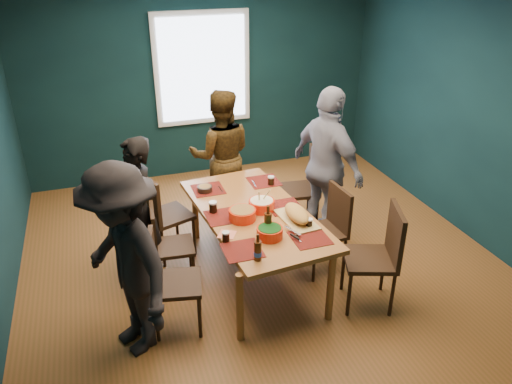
# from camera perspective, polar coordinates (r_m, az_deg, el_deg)

# --- Properties ---
(room) EXTENTS (5.01, 5.01, 2.71)m
(room) POSITION_cam_1_polar(r_m,az_deg,el_deg) (5.18, -0.55, 6.88)
(room) COLOR brown
(room) RESTS_ON ground
(dining_table) EXTENTS (1.14, 2.01, 0.73)m
(dining_table) POSITION_cam_1_polar(r_m,az_deg,el_deg) (4.97, -0.17, -2.96)
(dining_table) COLOR #A86B32
(dining_table) RESTS_ON floor
(chair_left_far) EXTENTS (0.56, 0.56, 0.98)m
(chair_left_far) POSITION_cam_1_polar(r_m,az_deg,el_deg) (5.40, -10.92, -2.05)
(chair_left_far) COLOR black
(chair_left_far) RESTS_ON floor
(chair_left_mid) EXTENTS (0.42, 0.42, 0.86)m
(chair_left_mid) POSITION_cam_1_polar(r_m,az_deg,el_deg) (4.99, -10.38, -5.47)
(chair_left_mid) COLOR black
(chair_left_mid) RESTS_ON floor
(chair_left_near) EXTENTS (0.50, 0.50, 0.94)m
(chair_left_near) POSITION_cam_1_polar(r_m,az_deg,el_deg) (4.42, -10.32, -9.41)
(chair_left_near) COLOR black
(chair_left_near) RESTS_ON floor
(chair_right_far) EXTENTS (0.50, 0.50, 0.98)m
(chair_right_far) POSITION_cam_1_polar(r_m,az_deg,el_deg) (5.95, 5.75, 1.11)
(chair_right_far) COLOR black
(chair_right_far) RESTS_ON floor
(chair_right_mid) EXTENTS (0.44, 0.44, 0.92)m
(chair_right_mid) POSITION_cam_1_polar(r_m,az_deg,el_deg) (5.19, 8.46, -3.55)
(chair_right_mid) COLOR black
(chair_right_mid) RESTS_ON floor
(chair_right_near) EXTENTS (0.58, 0.58, 1.01)m
(chair_right_near) POSITION_cam_1_polar(r_m,az_deg,el_deg) (4.74, 14.10, -6.49)
(chair_right_near) COLOR black
(chair_right_near) RESTS_ON floor
(person_far_left) EXTENTS (0.41, 0.59, 1.53)m
(person_far_left) POSITION_cam_1_polar(r_m,az_deg,el_deg) (5.00, -13.21, -2.26)
(person_far_left) COLOR black
(person_far_left) RESTS_ON floor
(person_back) EXTENTS (0.90, 0.77, 1.62)m
(person_back) POSITION_cam_1_polar(r_m,az_deg,el_deg) (6.07, -4.00, 4.18)
(person_back) COLOR black
(person_back) RESTS_ON floor
(person_right) EXTENTS (0.71, 1.13, 1.80)m
(person_right) POSITION_cam_1_polar(r_m,az_deg,el_deg) (5.57, 8.16, 2.85)
(person_right) COLOR silver
(person_right) RESTS_ON floor
(person_near_left) EXTENTS (1.01, 1.25, 1.69)m
(person_near_left) POSITION_cam_1_polar(r_m,az_deg,el_deg) (4.13, -14.78, -7.77)
(person_near_left) COLOR black
(person_near_left) RESTS_ON floor
(bowl_salad) EXTENTS (0.26, 0.26, 0.11)m
(bowl_salad) POSITION_cam_1_polar(r_m,az_deg,el_deg) (4.78, -1.56, -2.54)
(bowl_salad) COLOR red
(bowl_salad) RESTS_ON dining_table
(bowl_dumpling) EXTENTS (0.26, 0.26, 0.24)m
(bowl_dumpling) POSITION_cam_1_polar(r_m,az_deg,el_deg) (4.95, 0.65, -1.43)
(bowl_dumpling) COLOR red
(bowl_dumpling) RESTS_ON dining_table
(bowl_herbs) EXTENTS (0.24, 0.24, 0.10)m
(bowl_herbs) POSITION_cam_1_polar(r_m,az_deg,el_deg) (4.49, 1.57, -4.61)
(bowl_herbs) COLOR red
(bowl_herbs) RESTS_ON dining_table
(cutting_board) EXTENTS (0.33, 0.64, 0.14)m
(cutting_board) POSITION_cam_1_polar(r_m,az_deg,el_deg) (4.77, 4.67, -2.62)
(cutting_board) COLOR tan
(cutting_board) RESTS_ON dining_table
(small_bowl) EXTENTS (0.16, 0.16, 0.07)m
(small_bowl) POSITION_cam_1_polar(r_m,az_deg,el_deg) (5.34, -5.87, 0.39)
(small_bowl) COLOR black
(small_bowl) RESTS_ON dining_table
(beer_bottle_a) EXTENTS (0.07, 0.07, 0.25)m
(beer_bottle_a) POSITION_cam_1_polar(r_m,az_deg,el_deg) (4.17, 0.20, -6.72)
(beer_bottle_a) COLOR #411F0B
(beer_bottle_a) RESTS_ON dining_table
(beer_bottle_b) EXTENTS (0.07, 0.07, 0.27)m
(beer_bottle_b) POSITION_cam_1_polar(r_m,az_deg,el_deg) (4.55, 1.38, -3.45)
(beer_bottle_b) COLOR #411F0B
(beer_bottle_b) RESTS_ON dining_table
(cola_glass_a) EXTENTS (0.07, 0.07, 0.10)m
(cola_glass_a) POSITION_cam_1_polar(r_m,az_deg,el_deg) (4.44, -3.47, -5.07)
(cola_glass_a) COLOR black
(cola_glass_a) RESTS_ON dining_table
(cola_glass_b) EXTENTS (0.06, 0.06, 0.09)m
(cola_glass_b) POSITION_cam_1_polar(r_m,az_deg,el_deg) (4.68, 6.09, -3.50)
(cola_glass_b) COLOR black
(cola_glass_b) RESTS_ON dining_table
(cola_glass_c) EXTENTS (0.07, 0.07, 0.10)m
(cola_glass_c) POSITION_cam_1_polar(r_m,az_deg,el_deg) (5.46, 1.72, 1.36)
(cola_glass_c) COLOR black
(cola_glass_c) RESTS_ON dining_table
(cola_glass_d) EXTENTS (0.08, 0.08, 0.12)m
(cola_glass_d) POSITION_cam_1_polar(r_m,az_deg,el_deg) (4.91, -4.93, -1.68)
(cola_glass_d) COLOR black
(cola_glass_d) RESTS_ON dining_table
(napkin_a) EXTENTS (0.18, 0.18, 0.00)m
(napkin_a) POSITION_cam_1_polar(r_m,az_deg,el_deg) (5.10, 2.96, -1.26)
(napkin_a) COLOR #DE755D
(napkin_a) RESTS_ON dining_table
(napkin_b) EXTENTS (0.21, 0.21, 0.00)m
(napkin_b) POSITION_cam_1_polar(r_m,az_deg,el_deg) (4.57, -3.34, -4.87)
(napkin_b) COLOR #DE755D
(napkin_b) RESTS_ON dining_table
(napkin_c) EXTENTS (0.20, 0.20, 0.00)m
(napkin_c) POSITION_cam_1_polar(r_m,az_deg,el_deg) (4.49, 6.69, -5.63)
(napkin_c) COLOR #DE755D
(napkin_c) RESTS_ON dining_table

